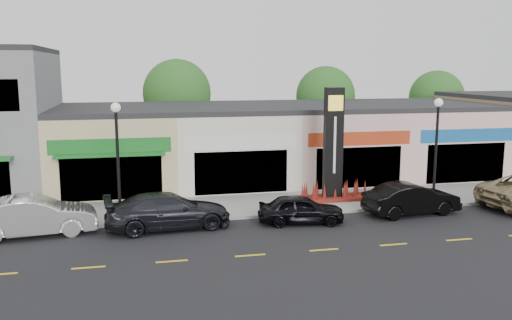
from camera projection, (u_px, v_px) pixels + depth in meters
The scene contains 17 objects.
ground at pixel (302, 228), 24.42m from camera, with size 120.00×120.00×0.00m, color black.
sidewalk at pixel (277, 203), 28.60m from camera, with size 52.00×4.30×0.15m, color gray.
curb at pixel (289, 215), 26.43m from camera, with size 52.00×0.20×0.15m, color gray.
shop_beige at pixel (114, 146), 33.25m from camera, with size 7.00×10.85×4.80m.
shop_cream at pixel (227, 143), 34.74m from camera, with size 7.00×10.01×4.80m.
shop_pink_w at pixel (330, 140), 36.23m from camera, with size 7.00×10.01×4.80m.
shop_pink_e at pixel (425, 137), 37.72m from camera, with size 7.00×10.01×4.80m.
tree_rear_west at pixel (177, 93), 41.46m from camera, with size 5.20×5.20×7.83m.
tree_rear_mid at pixel (325, 96), 44.07m from camera, with size 4.80×4.80×7.29m.
tree_rear_east at pixel (436, 98), 46.24m from camera, with size 4.60×4.60×6.94m.
lamp_west_near at pixel (117, 150), 24.54m from camera, with size 0.44×0.44×5.47m.
lamp_east_near at pixel (436, 140), 27.95m from camera, with size 0.44×0.44×5.47m.
pylon_sign at pixel (333, 161), 28.72m from camera, with size 4.20×1.30×6.00m.
car_white_van at pixel (34, 216), 23.26m from camera, with size 5.22×1.82×1.72m, color silver.
car_dark_sedan at pixel (168, 211), 24.29m from camera, with size 5.59×2.27×1.62m, color black.
car_black_sedan at pixel (301, 209), 25.12m from camera, with size 3.97×1.60×1.35m, color black.
car_black_conv at pixel (412, 199), 26.62m from camera, with size 4.77×1.66×1.57m, color black.
Camera 1 is at (-7.09, -22.56, 7.16)m, focal length 38.00 mm.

